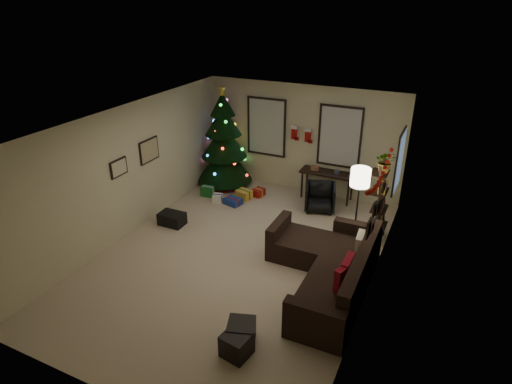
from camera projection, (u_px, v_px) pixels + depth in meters
floor at (238, 256)px, 8.35m from camera, size 7.00×7.00×0.00m
ceiling at (235, 121)px, 7.20m from camera, size 7.00×7.00×0.00m
wall_back at (302, 139)px, 10.64m from camera, size 5.00×0.00×5.00m
wall_front at (96, 312)px, 4.91m from camera, size 5.00×0.00×5.00m
wall_left at (128, 171)px, 8.73m from camera, size 0.00×7.00×7.00m
wall_right at (376, 222)px, 6.81m from camera, size 0.00×7.00×7.00m
window_back_left at (267, 127)px, 10.89m from camera, size 1.05×0.06×1.50m
window_back_right at (340, 137)px, 10.16m from camera, size 1.05×0.06×1.50m
window_right_wall at (400, 161)px, 8.85m from camera, size 0.06×0.90×1.30m
christmas_tree at (224, 145)px, 11.01m from camera, size 1.43×1.43×2.67m
presents at (229, 193)px, 10.71m from camera, size 1.50×1.01×0.28m
sofa at (330, 269)px, 7.48m from camera, size 1.96×2.84×0.89m
pillow_red_a at (344, 277)px, 6.68m from camera, size 0.24×0.42×0.40m
pillow_red_b at (347, 270)px, 6.85m from camera, size 0.13×0.45×0.45m
pillow_cream at (360, 244)px, 7.57m from camera, size 0.14×0.41×0.40m
ottoman_near at (237, 345)px, 6.03m from camera, size 0.43×0.43×0.36m
ottoman_far at (241, 333)px, 6.22m from camera, size 0.49×0.49×0.37m
desk at (327, 175)px, 10.41m from camera, size 1.31×0.47×0.71m
desk_chair at (320, 197)px, 10.00m from camera, size 0.77×0.74×0.64m
bookshelf at (381, 204)px, 8.57m from camera, size 0.30×0.51×1.71m
potted_plant at (386, 158)px, 8.04m from camera, size 0.57×0.51×0.54m
floor_lamp at (360, 183)px, 7.96m from camera, size 0.37×0.37×1.74m
art_map at (149, 150)px, 9.19m from camera, size 0.04×0.60×0.50m
art_abstract at (119, 168)px, 8.43m from camera, size 0.04×0.45×0.35m
gallery at (376, 212)px, 6.66m from camera, size 0.03×1.25×0.54m
garland at (380, 175)px, 6.52m from camera, size 0.08×1.90×0.30m
stocking_left at (295, 132)px, 10.47m from camera, size 0.20×0.05×0.36m
stocking_right at (308, 135)px, 10.41m from camera, size 0.20×0.05×0.36m
storage_bin at (172, 219)px, 9.43m from camera, size 0.56×0.38×0.28m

